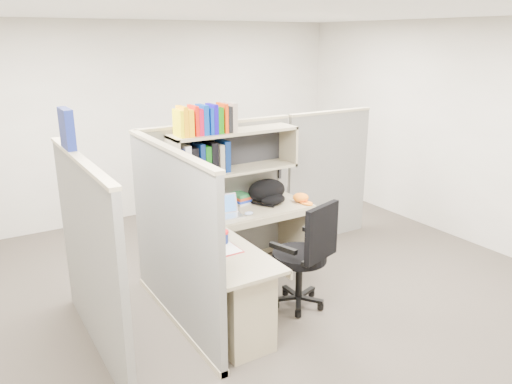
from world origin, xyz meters
TOP-DOWN VIEW (x-y plane):
  - ground at (0.00, 0.00)m, footprint 6.00×6.00m
  - room_shell at (0.00, 0.00)m, footprint 6.00×6.00m
  - cubicle at (-0.37, 0.45)m, footprint 3.79×1.84m
  - desk at (-0.41, -0.29)m, footprint 1.74×1.75m
  - laptop at (-0.12, 0.46)m, footprint 0.33×0.33m
  - backpack at (0.48, 0.61)m, footprint 0.50×0.42m
  - orange_cap at (0.80, 0.47)m, footprint 0.19×0.22m
  - snack_canister at (-0.48, -0.10)m, footprint 0.12×0.12m
  - tissue_box at (-0.71, -0.41)m, footprint 0.15×0.15m
  - mouse at (0.09, 0.40)m, footprint 0.11×0.08m
  - paper_cup at (0.04, 0.68)m, footprint 0.09×0.09m
  - book_stack at (0.21, 0.78)m, footprint 0.20×0.25m
  - loose_paper at (-0.51, -0.23)m, footprint 0.19×0.25m
  - task_chair at (0.23, -0.37)m, footprint 0.61×0.57m

SIDE VIEW (x-z plane):
  - ground at x=0.00m, z-range 0.00..0.00m
  - task_chair at x=0.23m, z-range -0.16..0.92m
  - desk at x=-0.41m, z-range 0.07..0.80m
  - loose_paper at x=-0.51m, z-range 0.73..0.73m
  - mouse at x=0.09m, z-range 0.73..0.77m
  - orange_cap at x=0.80m, z-range 0.73..0.83m
  - paper_cup at x=0.04m, z-range 0.73..0.84m
  - book_stack at x=0.21m, z-range 0.73..0.84m
  - snack_canister at x=-0.48m, z-range 0.73..0.85m
  - tissue_box at x=-0.71m, z-range 0.73..0.93m
  - laptop at x=-0.12m, z-range 0.73..0.95m
  - backpack at x=0.48m, z-range 0.73..0.99m
  - cubicle at x=-0.37m, z-range -0.07..1.88m
  - room_shell at x=0.00m, z-range -1.38..4.62m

